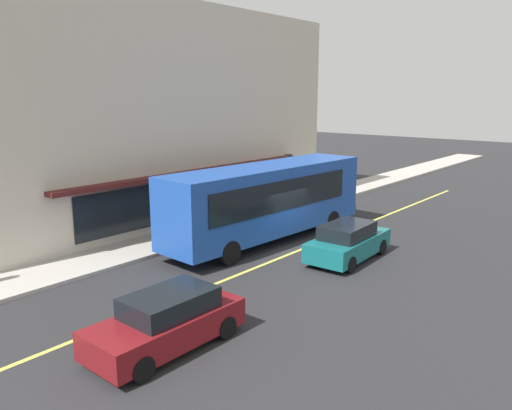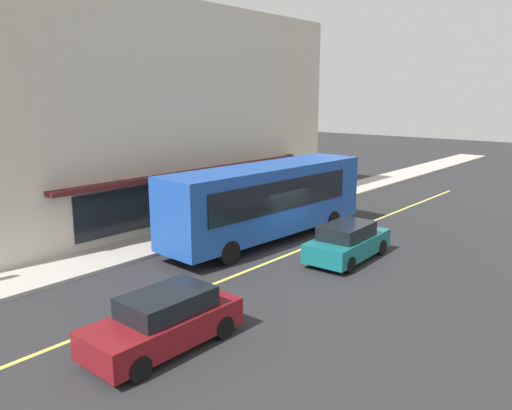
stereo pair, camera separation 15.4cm
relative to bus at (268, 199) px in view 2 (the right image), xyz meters
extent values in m
plane|color=#28282B|center=(-0.16, -1.97, -1.99)|extent=(120.00, 120.00, 0.00)
cube|color=#B2ADA3|center=(-0.16, 3.41, -1.91)|extent=(80.00, 2.66, 0.15)
cube|color=#D8D14C|center=(-0.16, -1.97, -1.98)|extent=(36.00, 0.16, 0.01)
cube|color=beige|center=(-0.14, 9.99, 3.55)|extent=(22.59, 10.49, 11.06)
cube|color=#4C1919|center=(-0.14, 4.49, 0.81)|extent=(15.81, 0.70, 0.20)
cube|color=black|center=(-0.14, 4.71, -0.49)|extent=(13.55, 0.08, 2.00)
cube|color=#1E4CAD|center=(-0.04, 0.00, 0.01)|extent=(11.11, 3.03, 3.00)
cube|color=black|center=(5.41, -0.26, 0.37)|extent=(0.22, 2.10, 1.80)
cube|color=black|center=(-0.28, 1.28, 0.37)|extent=(8.79, 0.48, 1.32)
cube|color=black|center=(-0.40, -1.25, 0.37)|extent=(8.79, 0.48, 1.32)
cube|color=#0CF259|center=(5.48, -0.26, 1.26)|extent=(0.17, 1.90, 0.36)
cube|color=#2D2D33|center=(5.51, -0.27, -1.24)|extent=(0.28, 2.40, 0.40)
cylinder|color=black|center=(3.53, 0.96, -1.49)|extent=(1.01, 0.35, 1.00)
cylinder|color=black|center=(3.42, -1.30, -1.49)|extent=(1.01, 0.35, 1.00)
cylinder|color=black|center=(-3.50, 1.30, -1.49)|extent=(1.01, 0.35, 1.00)
cylinder|color=black|center=(-3.61, -0.96, -1.49)|extent=(1.01, 0.35, 1.00)
cylinder|color=#2D2D33|center=(5.21, 2.49, -0.24)|extent=(0.12, 0.12, 3.20)
cube|color=black|center=(5.21, 2.69, 0.91)|extent=(0.30, 0.30, 0.90)
sphere|color=red|center=(5.21, 2.86, 1.18)|extent=(0.18, 0.18, 0.18)
sphere|color=orange|center=(5.21, 2.86, 0.91)|extent=(0.18, 0.18, 0.18)
sphere|color=green|center=(5.21, 2.86, 0.64)|extent=(0.18, 0.18, 0.18)
cube|color=#14666B|center=(0.06, -4.17, -1.39)|extent=(4.38, 1.99, 0.75)
cube|color=black|center=(-0.09, -4.18, -0.74)|extent=(2.47, 1.62, 0.55)
cylinder|color=black|center=(1.44, -3.29, -1.67)|extent=(0.65, 0.25, 0.64)
cylinder|color=black|center=(1.51, -4.93, -1.67)|extent=(0.65, 0.25, 0.64)
cylinder|color=black|center=(-1.40, -3.41, -1.67)|extent=(0.65, 0.25, 0.64)
cylinder|color=black|center=(-1.32, -5.05, -1.67)|extent=(0.65, 0.25, 0.64)
cube|color=maroon|center=(-9.59, -4.23, -1.39)|extent=(4.31, 1.82, 0.75)
cube|color=black|center=(-9.44, -4.23, -0.74)|extent=(2.42, 1.52, 0.55)
cylinder|color=black|center=(-11.01, -5.04, -1.67)|extent=(0.64, 0.22, 0.64)
cylinder|color=black|center=(-11.00, -3.40, -1.67)|extent=(0.64, 0.22, 0.64)
cylinder|color=black|center=(-8.17, -5.05, -1.67)|extent=(0.64, 0.22, 0.64)
cylinder|color=black|center=(-8.16, -3.41, -1.67)|extent=(0.64, 0.22, 0.64)
camera|label=1|loc=(-17.49, -13.95, 4.62)|focal=35.38mm
camera|label=2|loc=(-17.39, -14.07, 4.62)|focal=35.38mm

